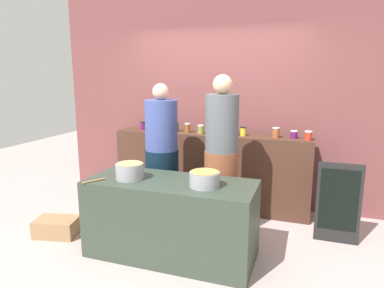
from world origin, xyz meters
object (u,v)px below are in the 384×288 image
Objects in this scene: preserve_jar_10 at (294,134)px; preserve_jar_11 at (308,136)px; cooking_pot_left at (130,171)px; preserve_jar_5 at (201,129)px; cook_in_cap at (221,167)px; preserve_jar_0 at (144,126)px; preserve_jar_3 at (176,127)px; cooking_pot_center at (205,179)px; preserve_jar_4 at (188,128)px; preserve_jar_9 at (276,133)px; wooden_spoon at (94,181)px; bread_crate at (57,227)px; chalkboard_sign at (338,203)px; preserve_jar_6 at (224,131)px; preserve_jar_2 at (167,126)px; preserve_jar_8 at (243,131)px; cook_with_tongs at (162,164)px; preserve_jar_7 at (236,130)px; preserve_jar_1 at (150,126)px.

preserve_jar_10 is 0.19m from preserve_jar_11.
preserve_jar_5 is at bearing 78.53° from cooking_pot_left.
cooking_pot_left is 1.01m from cook_in_cap.
preserve_jar_3 is (0.51, 0.00, 0.00)m from preserve_jar_0.
cooking_pot_center is (0.88, -1.48, -0.24)m from preserve_jar_3.
preserve_jar_4 is 1.20m from preserve_jar_9.
bread_crate is at bearing 161.95° from wooden_spoon.
preserve_jar_6 is at bearing 159.10° from chalkboard_sign.
preserve_jar_2 is 1.73m from preserve_jar_10.
preserve_jar_8 reaches higher than preserve_jar_11.
wooden_spoon is at bearing -136.69° from preserve_jar_10.
cooking_pot_center reaches higher than wooden_spoon.
cook_with_tongs is at bearing -94.01° from preserve_jar_4.
preserve_jar_0 reaches higher than preserve_jar_6.
preserve_jar_7 reaches higher than preserve_jar_3.
preserve_jar_4 reaches higher than bread_crate.
wooden_spoon is at bearing -124.96° from preserve_jar_8.
preserve_jar_10 is (1.41, 0.04, -0.02)m from preserve_jar_4.
cooking_pot_center is at bearing -89.31° from preserve_jar_7.
preserve_jar_11 reaches higher than chalkboard_sign.
preserve_jar_7 is 2.00m from wooden_spoon.
preserve_jar_2 is at bearing 178.65° from preserve_jar_4.
preserve_jar_11 is (2.15, -0.01, -0.01)m from preserve_jar_1.
preserve_jar_5 is at bearing -4.42° from preserve_jar_4.
preserve_jar_10 is at bearing 28.61° from cook_with_tongs.
preserve_jar_3 is 0.87m from cook_with_tongs.
preserve_jar_1 is 2.65m from chalkboard_sign.
preserve_jar_8 is at bearing 55.04° from wooden_spoon.
preserve_jar_9 is at bearing 1.15° from preserve_jar_5.
preserve_jar_5 is 1.22m from preserve_jar_10.
cook_in_cap reaches higher than preserve_jar_0.
preserve_jar_6 is 0.37× the size of cooking_pot_left.
preserve_jar_2 is 1.90m from preserve_jar_11.
preserve_jar_8 is at bearing 59.22° from cooking_pot_left.
preserve_jar_2 reaches higher than preserve_jar_6.
preserve_jar_4 is 1.15× the size of preserve_jar_11.
preserve_jar_6 is at bearing -178.39° from preserve_jar_10.
preserve_jar_8 is 0.81m from preserve_jar_11.
preserve_jar_2 reaches higher than preserve_jar_8.
bread_crate is at bearing -105.53° from preserve_jar_0.
chalkboard_sign is (0.75, -0.54, -0.65)m from preserve_jar_9.
preserve_jar_3 is at bearing 178.55° from preserve_jar_9.
preserve_jar_3 is at bearing 135.33° from cook_in_cap.
cook_with_tongs is at bearing -55.29° from preserve_jar_1.
preserve_jar_2 is 1.51m from preserve_jar_9.
preserve_jar_5 is at bearing -177.40° from preserve_jar_7.
preserve_jar_4 reaches higher than preserve_jar_0.
preserve_jar_0 reaches higher than preserve_jar_11.
preserve_jar_1 is at bearing -179.08° from preserve_jar_9.
cook_with_tongs is at bearing 69.60° from wooden_spoon.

